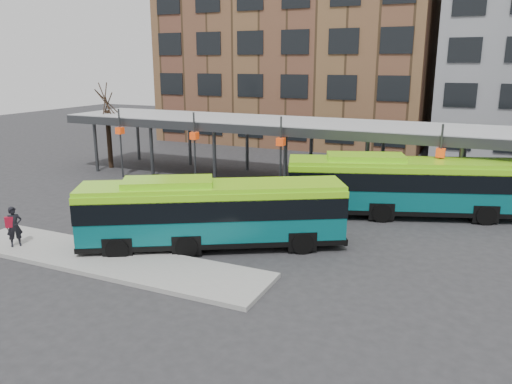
# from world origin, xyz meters

# --- Properties ---
(ground) EXTENTS (120.00, 120.00, 0.00)m
(ground) POSITION_xyz_m (0.00, 0.00, 0.00)
(ground) COLOR #28282B
(ground) RESTS_ON ground
(boarding_island) EXTENTS (14.00, 3.00, 0.18)m
(boarding_island) POSITION_xyz_m (-5.50, -3.00, 0.09)
(boarding_island) COLOR gray
(boarding_island) RESTS_ON ground
(canopy) EXTENTS (40.00, 6.53, 4.80)m
(canopy) POSITION_xyz_m (-0.06, 12.87, 3.91)
(canopy) COLOR #999B9E
(canopy) RESTS_ON ground
(tree) EXTENTS (1.64, 1.64, 5.60)m
(tree) POSITION_xyz_m (-18.00, 12.00, 2.43)
(tree) COLOR black
(tree) RESTS_ON ground
(building_brick) EXTENTS (26.00, 14.00, 22.00)m
(building_brick) POSITION_xyz_m (-10.00, 32.00, 11.00)
(building_brick) COLOR brown
(building_brick) RESTS_ON ground
(bus_front) EXTENTS (11.01, 7.72, 3.12)m
(bus_front) POSITION_xyz_m (-2.43, 0.26, 1.62)
(bus_front) COLOR #08555A
(bus_front) RESTS_ON ground
(bus_rear) EXTENTS (12.03, 6.35, 3.27)m
(bus_rear) POSITION_xyz_m (4.32, 8.44, 1.70)
(bus_rear) COLOR #08555A
(bus_rear) RESTS_ON ground
(pedestrian) EXTENTS (0.71, 0.77, 1.76)m
(pedestrian) POSITION_xyz_m (-10.00, -3.57, 1.07)
(pedestrian) COLOR black
(pedestrian) RESTS_ON boarding_island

